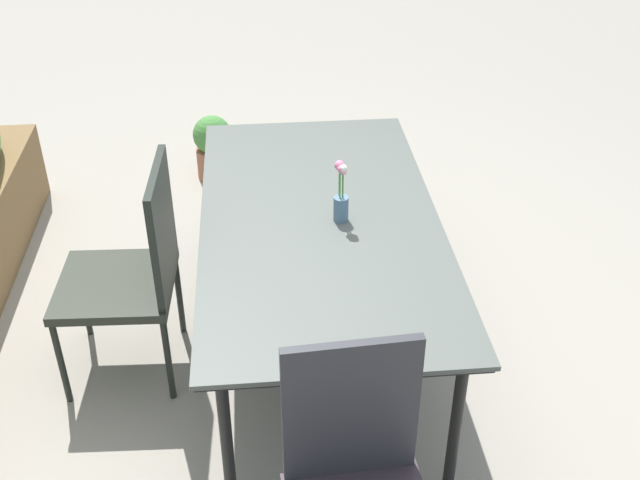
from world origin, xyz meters
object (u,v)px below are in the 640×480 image
potted_plant (213,146)px  dining_table (320,227)px  chair_far_side (135,266)px  flower_vase (341,198)px

potted_plant → dining_table: bearing=-163.1°
dining_table → potted_plant: bearing=16.9°
chair_far_side → flower_vase: (0.01, -0.86, 0.28)m
chair_far_side → flower_vase: bearing=-86.9°
chair_far_side → potted_plant: (1.71, -0.26, -0.32)m
chair_far_side → potted_plant: size_ratio=2.37×
flower_vase → potted_plant: flower_vase is taller
flower_vase → potted_plant: size_ratio=0.64×
chair_far_side → flower_vase: size_ratio=3.67×
dining_table → chair_far_side: (-0.03, 0.77, -0.13)m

